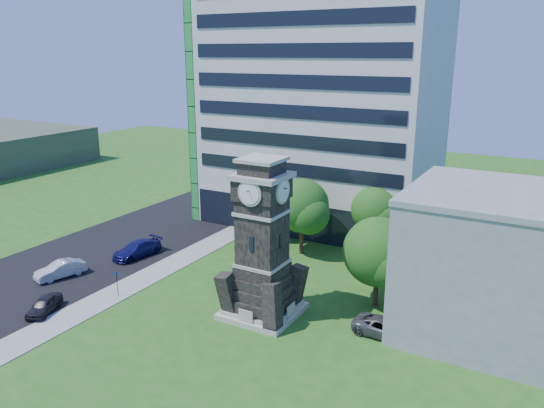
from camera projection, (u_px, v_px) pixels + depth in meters
The scene contains 16 objects.
ground at pixel (216, 315), 40.74m from camera, with size 160.00×160.00×0.00m, color #285B1A.
sidewalk at pixel (164, 268), 49.41m from camera, with size 3.00×70.00×0.06m, color gray.
street at pixel (99, 252), 53.43m from camera, with size 14.00×80.00×0.02m, color black.
clock_tower at pixel (262, 249), 39.53m from camera, with size 5.40×5.40×12.22m.
office_tall at pixel (322, 100), 59.93m from camera, with size 26.20×15.11×28.60m.
office_low at pixel (518, 267), 36.54m from camera, with size 15.20×12.20×10.40m.
car_street_south at pixel (44, 305), 40.94m from camera, with size 1.47×3.66×1.25m, color black.
car_street_mid at pixel (61, 270), 47.37m from camera, with size 1.53×4.40×1.45m, color #B4B6BD.
car_street_north at pixel (137, 249), 52.17m from camera, with size 2.11×5.19×1.51m, color #12124F.
car_east_lot at pixel (386, 328), 37.48m from camera, with size 2.19×4.75×1.32m, color #4E4E53.
park_bench at pixel (236, 309), 40.62m from camera, with size 1.69×0.45×0.88m.
street_sign at pixel (117, 281), 43.41m from camera, with size 0.52×0.05×2.18m.
tree_nw at pixel (264, 189), 56.66m from camera, with size 6.28×5.71×8.42m.
tree_nc at pixel (303, 208), 51.82m from camera, with size 5.85×5.32×7.66m.
tree_ne at pixel (377, 212), 52.51m from camera, with size 5.48×4.98×6.89m.
tree_east at pixel (379, 254), 41.03m from camera, with size 6.01×5.47×7.30m.
Camera 1 is at (21.87, -29.90, 19.45)m, focal length 35.00 mm.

